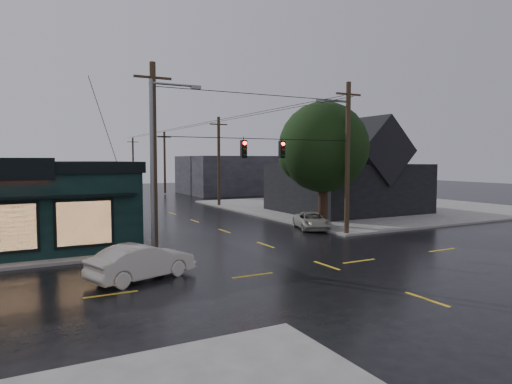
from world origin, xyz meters
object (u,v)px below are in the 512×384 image
corner_tree (324,147)px  utility_pole_nw (155,254)px  utility_pole_ne (346,235)px  sedan_cream (142,262)px  suv_silver (312,221)px

corner_tree → utility_pole_nw: size_ratio=0.91×
utility_pole_nw → utility_pole_ne: size_ratio=1.00×
sedan_cream → suv_silver: size_ratio=1.05×
utility_pole_ne → corner_tree: bearing=77.8°
corner_tree → suv_silver: 5.53m
corner_tree → suv_silver: (-1.32, -0.44, -5.36)m
utility_pole_nw → suv_silver: utility_pole_nw is taller
corner_tree → utility_pole_ne: size_ratio=0.91×
sedan_cream → suv_silver: bearing=-80.1°
sedan_cream → suv_silver: sedan_cream is taller
sedan_cream → utility_pole_ne: bearing=-91.7°
utility_pole_ne → utility_pole_nw: bearing=180.0°
utility_pole_nw → sedan_cream: bearing=-111.5°
utility_pole_nw → sedan_cream: 5.29m
utility_pole_ne → suv_silver: (-0.50, 3.33, 0.61)m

